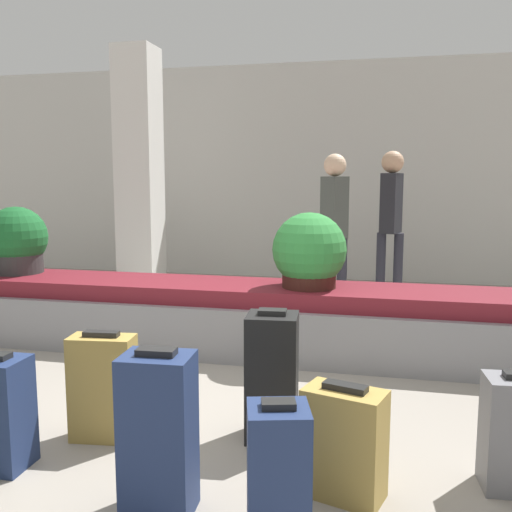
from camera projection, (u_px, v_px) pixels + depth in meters
The scene contains 13 objects.
ground_plane at pixel (198, 426), 3.51m from camera, with size 18.00×18.00×0.00m, color gray.
back_wall at pixel (313, 172), 8.52m from camera, with size 18.00×0.06×3.20m.
carousel at pixel (256, 319), 5.01m from camera, with size 7.92×0.88×0.60m.
pillar at pixel (139, 172), 7.53m from camera, with size 0.50×0.50×3.20m.
suitcase_2 at pixel (278, 472), 2.39m from camera, with size 0.31×0.31×0.61m.
suitcase_3 at pixel (272, 376), 3.30m from camera, with size 0.32×0.30×0.77m.
suitcase_4 at pixel (344, 443), 2.70m from camera, with size 0.42×0.32×0.56m.
suitcase_5 at pixel (158, 434), 2.56m from camera, with size 0.33×0.26×0.77m.
suitcase_7 at pixel (103, 387), 3.30m from camera, with size 0.39×0.23×0.64m.
potted_plant_0 at pixel (309, 253), 4.80m from camera, with size 0.63×0.63×0.64m.
potted_plant_2 at pixel (17, 241), 5.54m from camera, with size 0.59×0.59×0.65m.
traveler_0 at pixel (334, 217), 6.36m from camera, with size 0.33×0.36×1.78m.
traveler_1 at pixel (391, 213), 6.65m from camera, with size 0.31×0.36×1.83m.
Camera 1 is at (1.10, -3.17, 1.51)m, focal length 40.00 mm.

